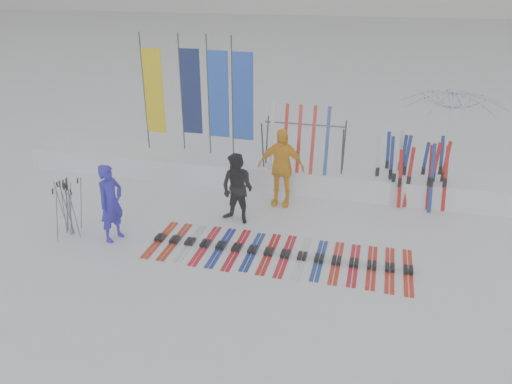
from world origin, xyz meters
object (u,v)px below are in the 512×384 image
(person_blue, at_px, (111,203))
(person_black, at_px, (237,189))
(ski_rack, at_px, (304,140))
(ski_row, at_px, (277,253))
(person_yellow, at_px, (281,167))
(tent_canopy, at_px, (448,133))

(person_blue, bearing_deg, person_black, -42.18)
(person_black, relative_size, ski_rack, 0.80)
(ski_rack, bearing_deg, ski_row, -88.99)
(person_yellow, bearing_deg, tent_canopy, 37.53)
(person_blue, distance_m, ski_rack, 4.98)
(person_yellow, relative_size, tent_canopy, 0.70)
(tent_canopy, bearing_deg, person_blue, -142.09)
(ski_row, xyz_separation_m, ski_rack, (-0.06, 3.35, 1.35))
(person_black, distance_m, ski_row, 1.88)
(person_yellow, height_order, ski_row, person_yellow)
(person_yellow, bearing_deg, ski_row, -78.31)
(person_black, bearing_deg, person_blue, -132.97)
(person_blue, distance_m, person_black, 2.73)
(tent_canopy, height_order, ski_rack, tent_canopy)
(ski_rack, bearing_deg, person_yellow, -111.46)
(person_black, xyz_separation_m, person_yellow, (0.75, 1.16, 0.15))
(ski_rack, bearing_deg, person_blue, -134.23)
(person_yellow, distance_m, tent_canopy, 4.99)
(ski_row, height_order, ski_rack, ski_rack)
(ski_rack, bearing_deg, tent_canopy, 28.52)
(person_blue, relative_size, ski_rack, 0.83)
(person_black, distance_m, ski_rack, 2.47)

